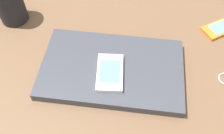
{
  "coord_description": "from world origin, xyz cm",
  "views": [
    {
      "loc": [
        3.26,
        -37.31,
        55.89
      ],
      "look_at": [
        6.74,
        -0.76,
        5.0
      ],
      "focal_mm": 40.45,
      "sensor_mm": 36.0,
      "label": 1
    }
  ],
  "objects": [
    {
      "name": "cell_phone_on_desk",
      "position": [
        39.61,
        11.26,
        3.49
      ],
      "size": [
        12.3,
        8.91,
        1.04
      ],
      "color": "orange",
      "rests_on": "desk_surface"
    },
    {
      "name": "laptop_closed",
      "position": [
        6.74,
        -0.76,
        4.18
      ],
      "size": [
        39.09,
        28.7,
        2.36
      ],
      "primitive_type": "cube",
      "rotation": [
        0.0,
        0.0,
        -0.22
      ],
      "color": "#33353D",
      "rests_on": "desk_surface"
    },
    {
      "name": "cell_phone_on_laptop",
      "position": [
        6.03,
        -2.97,
        5.92
      ],
      "size": [
        7.57,
        11.34,
        1.18
      ],
      "color": "silver",
      "rests_on": "laptop_closed"
    },
    {
      "name": "desk_surface",
      "position": [
        0.0,
        0.0,
        1.5
      ],
      "size": [
        120.0,
        80.0,
        3.0
      ],
      "primitive_type": "cube",
      "color": "brown",
      "rests_on": "ground"
    },
    {
      "name": "pen_cup",
      "position": [
        -20.26,
        21.3,
        8.39
      ],
      "size": [
        7.89,
        7.89,
        10.77
      ],
      "primitive_type": "cylinder",
      "color": "black",
      "rests_on": "desk_surface"
    }
  ]
}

